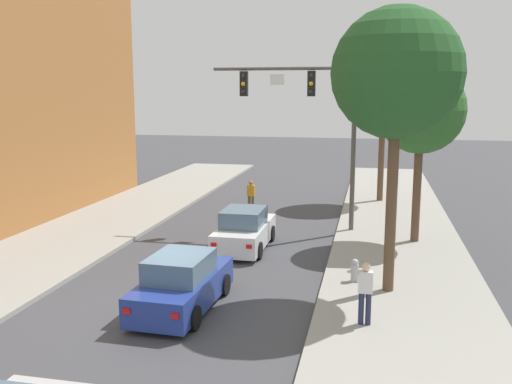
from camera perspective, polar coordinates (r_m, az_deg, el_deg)
ground_plane at (r=16.59m, az=-8.38°, el=-11.31°), size 120.00×120.00×0.00m
sidewalk_right at (r=15.69m, az=15.12°, el=-12.56°), size 5.00×60.00×0.15m
traffic_signal_mast at (r=24.27m, az=5.78°, el=8.38°), size 6.13×0.38×7.50m
car_lead_white at (r=21.97m, az=-1.16°, el=-3.88°), size 1.84×4.24×1.60m
car_following_blue at (r=16.16m, az=-7.43°, el=-9.14°), size 1.98×4.31×1.60m
pedestrian_crossing_road at (r=28.34m, az=-0.51°, el=-0.30°), size 0.36×0.22×1.64m
pedestrian_sidewalk_right_walker at (r=14.83m, az=10.90°, el=-9.64°), size 0.36×0.22×1.64m
fire_hydrant at (r=18.19m, az=9.87°, el=-7.72°), size 0.48×0.24×0.72m
street_tree_nearest at (r=16.72m, az=13.94°, el=11.37°), size 3.72×3.72×8.23m
street_tree_second at (r=22.82m, az=16.19°, el=7.85°), size 3.38×3.38×6.86m
street_tree_third at (r=31.18m, az=12.71°, el=10.33°), size 3.64×3.64×7.99m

